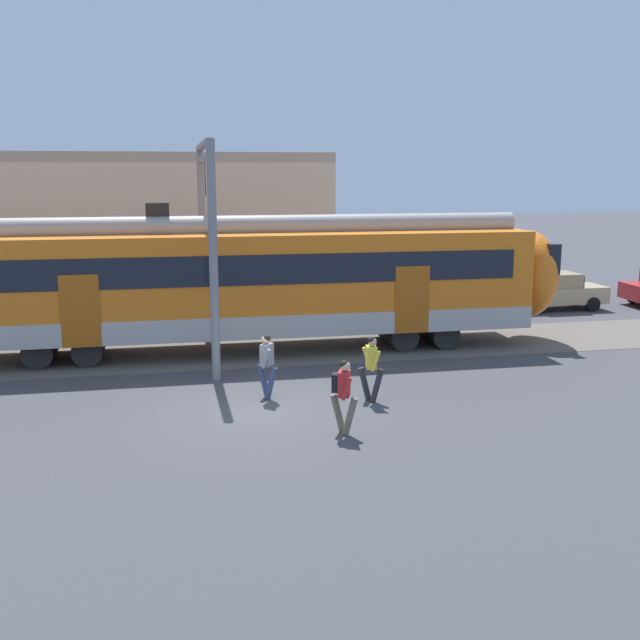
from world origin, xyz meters
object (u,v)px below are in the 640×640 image
at_px(pedestrian_red, 343,390).
at_px(pedestrian_yellow, 371,364).
at_px(pedestrian_grey, 267,362).
at_px(parked_car_tan, 556,291).

distance_m(pedestrian_red, pedestrian_yellow, 2.49).
bearing_deg(pedestrian_grey, parked_car_tan, 36.89).
relative_size(pedestrian_grey, pedestrian_red, 1.00).
bearing_deg(pedestrian_grey, pedestrian_red, -66.32).
xyz_separation_m(pedestrian_red, parked_car_tan, (12.16, 13.03, -0.21)).
distance_m(pedestrian_grey, pedestrian_yellow, 2.63).
relative_size(pedestrian_grey, pedestrian_yellow, 1.00).
height_order(pedestrian_grey, parked_car_tan, pedestrian_grey).
height_order(pedestrian_red, parked_car_tan, pedestrian_red).
bearing_deg(parked_car_tan, pedestrian_yellow, -135.20).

